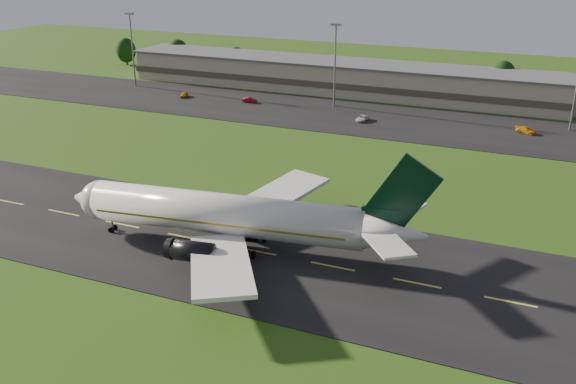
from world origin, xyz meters
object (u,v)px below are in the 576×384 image
at_px(terminal, 359,79).
at_px(service_vehicle_d, 526,130).
at_px(service_vehicle_c, 362,118).
at_px(light_mast_centre, 335,55).
at_px(service_vehicle_a, 184,95).
at_px(service_vehicle_b, 250,100).
at_px(light_mast_west, 132,41).
at_px(airliner, 231,216).

height_order(terminal, service_vehicle_d, terminal).
bearing_deg(service_vehicle_c, light_mast_centre, 137.52).
xyz_separation_m(terminal, service_vehicle_a, (-41.22, -22.71, -3.28)).
height_order(terminal, service_vehicle_c, terminal).
distance_m(service_vehicle_a, service_vehicle_b, 18.76).
xyz_separation_m(light_mast_west, service_vehicle_c, (70.71, -10.60, -12.02)).
bearing_deg(service_vehicle_d, service_vehicle_b, 113.41).
height_order(service_vehicle_c, service_vehicle_d, service_vehicle_d).
relative_size(service_vehicle_a, service_vehicle_c, 0.80).
distance_m(terminal, service_vehicle_d, 50.29).
distance_m(airliner, light_mast_centre, 81.39).
bearing_deg(terminal, light_mast_centre, -94.95).
relative_size(airliner, service_vehicle_c, 11.48).
bearing_deg(light_mast_west, service_vehicle_b, -7.39).
distance_m(airliner, light_mast_west, 108.74).
distance_m(service_vehicle_a, service_vehicle_d, 86.12).
distance_m(service_vehicle_b, service_vehicle_d, 67.42).
relative_size(airliner, light_mast_west, 2.51).
distance_m(light_mast_centre, service_vehicle_c, 19.28).
height_order(airliner, service_vehicle_d, airliner).
bearing_deg(airliner, service_vehicle_b, 107.04).
bearing_deg(airliner, light_mast_centre, 91.80).
distance_m(airliner, service_vehicle_b, 82.48).
bearing_deg(service_vehicle_c, terminal, 111.39).
xyz_separation_m(service_vehicle_b, service_vehicle_d, (67.41, -1.19, 0.04)).
height_order(airliner, terminal, airliner).
bearing_deg(terminal, service_vehicle_b, -136.68).
relative_size(light_mast_west, service_vehicle_c, 4.57).
distance_m(light_mast_centre, service_vehicle_d, 48.23).
bearing_deg(service_vehicle_c, airliner, -85.61).
xyz_separation_m(airliner, terminal, (-11.93, 96.07, -0.67)).
height_order(terminal, service_vehicle_a, terminal).
bearing_deg(service_vehicle_b, light_mast_west, 76.34).
bearing_deg(service_vehicle_a, light_mast_west, 149.08).
bearing_deg(terminal, service_vehicle_c, -70.83).
height_order(service_vehicle_a, service_vehicle_b, service_vehicle_b).
relative_size(light_mast_west, service_vehicle_a, 5.71).
bearing_deg(service_vehicle_b, terminal, -52.94).
bearing_deg(light_mast_west, light_mast_centre, 0.00).
distance_m(light_mast_centre, service_vehicle_a, 42.10).
xyz_separation_m(terminal, service_vehicle_b, (-22.51, -21.23, -3.28)).
height_order(airliner, service_vehicle_b, airliner).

